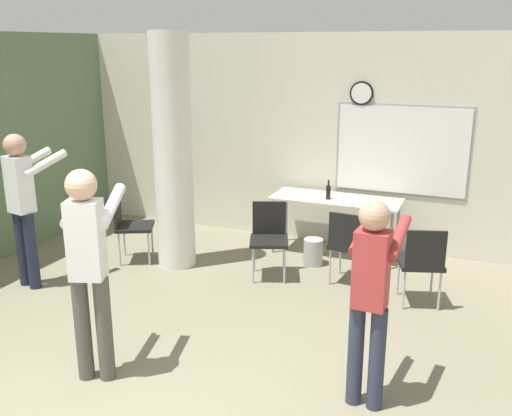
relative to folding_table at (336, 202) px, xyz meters
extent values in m
cube|color=beige|center=(-0.43, 0.49, 0.70)|extent=(8.00, 0.12, 2.80)
cylinder|color=black|center=(0.17, 0.42, 1.35)|extent=(0.30, 0.03, 0.30)
cylinder|color=white|center=(0.17, 0.40, 1.35)|extent=(0.25, 0.01, 0.25)
cube|color=#99999E|center=(0.72, 0.43, 0.65)|extent=(1.68, 0.01, 1.16)
cube|color=white|center=(0.72, 0.42, 0.65)|extent=(1.62, 0.02, 1.10)
cylinder|color=silver|center=(-1.72, -1.10, 0.70)|extent=(0.46, 0.46, 2.80)
cube|color=beige|center=(0.00, 0.00, 0.04)|extent=(1.64, 0.63, 0.03)
cylinder|color=gray|center=(-0.76, -0.26, -0.34)|extent=(0.04, 0.04, 0.72)
cylinder|color=gray|center=(0.76, -0.26, -0.34)|extent=(0.04, 0.04, 0.72)
cylinder|color=gray|center=(-0.76, 0.26, -0.34)|extent=(0.04, 0.04, 0.72)
cylinder|color=gray|center=(0.76, 0.26, -0.34)|extent=(0.04, 0.04, 0.72)
cylinder|color=black|center=(-0.08, -0.08, 0.14)|extent=(0.06, 0.06, 0.17)
cylinder|color=black|center=(-0.08, -0.08, 0.27)|extent=(0.02, 0.02, 0.07)
cylinder|color=#B2B2B7|center=(-0.15, -0.47, -0.53)|extent=(0.24, 0.24, 0.33)
cube|color=black|center=(1.20, -1.09, -0.25)|extent=(0.56, 0.56, 0.04)
cube|color=black|center=(1.27, -1.28, -0.03)|extent=(0.39, 0.15, 0.40)
cylinder|color=#B7B7BC|center=(1.32, -0.86, -0.48)|extent=(0.02, 0.02, 0.43)
cylinder|color=#B7B7BC|center=(0.97, -0.97, -0.48)|extent=(0.02, 0.02, 0.43)
cylinder|color=#B7B7BC|center=(1.43, -1.20, -0.48)|extent=(0.02, 0.02, 0.43)
cylinder|color=#B7B7BC|center=(1.09, -1.32, -0.48)|extent=(0.02, 0.02, 0.43)
cube|color=black|center=(-0.51, -1.06, -0.25)|extent=(0.57, 0.57, 0.04)
cube|color=black|center=(-0.58, -0.87, -0.03)|extent=(0.38, 0.17, 0.40)
cylinder|color=#B7B7BC|center=(-0.61, -1.29, -0.48)|extent=(0.02, 0.02, 0.43)
cylinder|color=#B7B7BC|center=(-0.27, -1.16, -0.48)|extent=(0.02, 0.02, 0.43)
cylinder|color=#B7B7BC|center=(-0.74, -0.96, -0.48)|extent=(0.02, 0.02, 0.43)
cylinder|color=#B7B7BC|center=(-0.40, -0.83, -0.48)|extent=(0.02, 0.02, 0.43)
cube|color=black|center=(0.40, -0.82, -0.25)|extent=(0.47, 0.47, 0.04)
cube|color=black|center=(0.39, -1.03, -0.03)|extent=(0.40, 0.06, 0.40)
cylinder|color=#B7B7BC|center=(0.60, -0.66, -0.48)|extent=(0.02, 0.02, 0.43)
cylinder|color=#B7B7BC|center=(0.24, -0.63, -0.48)|extent=(0.02, 0.02, 0.43)
cylinder|color=#B7B7BC|center=(0.57, -1.02, -0.48)|extent=(0.02, 0.02, 0.43)
cylinder|color=#B7B7BC|center=(0.21, -0.99, -0.48)|extent=(0.02, 0.02, 0.43)
cube|color=black|center=(-2.26, -1.19, -0.25)|extent=(0.59, 0.59, 0.04)
cube|color=black|center=(-2.44, -1.28, -0.03)|extent=(0.20, 0.37, 0.40)
cylinder|color=#B7B7BC|center=(-2.02, -1.27, -0.48)|extent=(0.02, 0.02, 0.43)
cylinder|color=#B7B7BC|center=(-2.18, -0.95, -0.48)|extent=(0.02, 0.02, 0.43)
cylinder|color=#B7B7BC|center=(-2.34, -1.43, -0.48)|extent=(0.02, 0.02, 0.43)
cylinder|color=#B7B7BC|center=(-2.50, -1.11, -0.48)|extent=(0.02, 0.02, 0.43)
cylinder|color=#2D3347|center=(1.14, -3.09, -0.29)|extent=(0.12, 0.12, 0.82)
cylinder|color=#2D3347|center=(0.98, -3.08, -0.29)|extent=(0.12, 0.12, 0.82)
cube|color=#B23838|center=(1.06, -3.09, 0.41)|extent=(0.25, 0.20, 0.58)
sphere|color=tan|center=(1.06, -3.09, 0.81)|extent=(0.22, 0.22, 0.22)
cylinder|color=#B23838|center=(1.21, -2.86, 0.60)|extent=(0.11, 0.52, 0.23)
cylinder|color=#B23838|center=(0.94, -2.85, 0.60)|extent=(0.11, 0.52, 0.23)
cube|color=white|center=(0.96, -2.62, 0.60)|extent=(0.04, 0.13, 0.04)
cylinder|color=#1E2338|center=(-2.83, -2.35, -0.26)|extent=(0.13, 0.13, 0.88)
cylinder|color=#1E2338|center=(-3.00, -2.31, -0.26)|extent=(0.13, 0.13, 0.88)
cube|color=white|center=(-2.92, -2.33, 0.49)|extent=(0.29, 0.25, 0.62)
sphere|color=tan|center=(-2.92, -2.33, 0.92)|extent=(0.24, 0.24, 0.24)
cylinder|color=white|center=(-2.73, -2.12, 0.69)|extent=(0.20, 0.56, 0.25)
cylinder|color=white|center=(-3.00, -2.06, 0.69)|extent=(0.20, 0.56, 0.25)
cylinder|color=#514C47|center=(-0.96, -3.54, -0.26)|extent=(0.13, 0.13, 0.89)
cylinder|color=#514C47|center=(-1.13, -3.60, -0.26)|extent=(0.13, 0.13, 0.89)
cube|color=white|center=(-1.04, -3.57, 0.50)|extent=(0.31, 0.28, 0.63)
sphere|color=#D8AD8C|center=(-1.04, -3.57, 0.94)|extent=(0.24, 0.24, 0.24)
cylinder|color=white|center=(-1.00, -3.28, 0.71)|extent=(0.28, 0.56, 0.25)
cylinder|color=white|center=(-1.26, -3.38, 0.71)|extent=(0.28, 0.56, 0.25)
cube|color=white|center=(-1.35, -3.14, 0.71)|extent=(0.08, 0.13, 0.04)
camera|label=1|loc=(1.75, -6.88, 1.95)|focal=40.00mm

